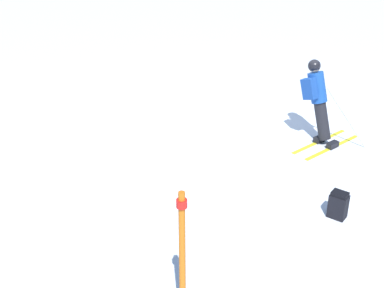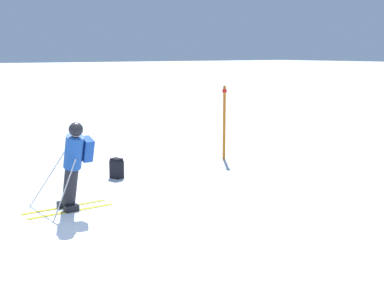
# 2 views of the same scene
# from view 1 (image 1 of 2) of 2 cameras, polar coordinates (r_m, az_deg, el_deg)

# --- Properties ---
(ground_plane) EXTENTS (300.00, 300.00, 0.00)m
(ground_plane) POSITION_cam_1_polar(r_m,az_deg,el_deg) (12.72, 9.88, 1.86)
(ground_plane) COLOR white
(skier) EXTENTS (1.34, 1.77, 1.85)m
(skier) POSITION_cam_1_polar(r_m,az_deg,el_deg) (11.79, 13.30, 4.84)
(skier) COLOR yellow
(skier) RESTS_ON ground
(spare_backpack) EXTENTS (0.35, 0.29, 0.50)m
(spare_backpack) POSITION_cam_1_polar(r_m,az_deg,el_deg) (9.57, 15.33, -6.30)
(spare_backpack) COLOR black
(spare_backpack) RESTS_ON ground
(trail_marker) EXTENTS (0.13, 0.13, 2.14)m
(trail_marker) POSITION_cam_1_polar(r_m,az_deg,el_deg) (6.61, -1.04, -12.30)
(trail_marker) COLOR orange
(trail_marker) RESTS_ON ground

